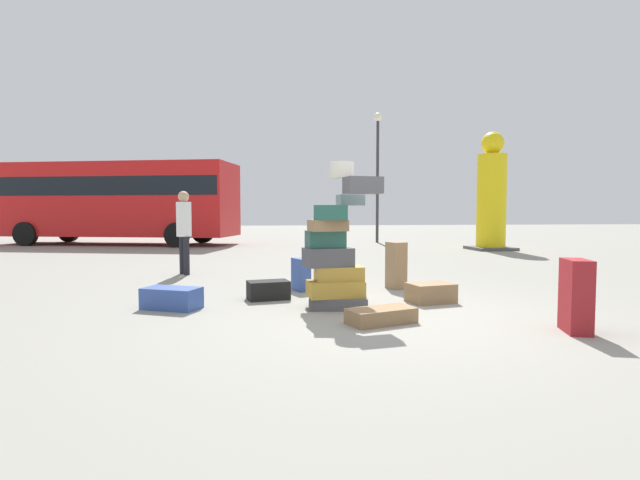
% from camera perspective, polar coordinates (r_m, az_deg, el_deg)
% --- Properties ---
extents(ground_plane, '(80.00, 80.00, 0.00)m').
position_cam_1_polar(ground_plane, '(6.01, 7.37, -8.88)').
color(ground_plane, gray).
extents(suitcase_tower, '(0.98, 0.76, 1.92)m').
position_cam_1_polar(suitcase_tower, '(6.26, 1.94, -1.70)').
color(suitcase_tower, '#4C4C51').
rests_on(suitcase_tower, ground).
extents(suitcase_brown_upright_blue, '(0.85, 0.60, 0.17)m').
position_cam_1_polar(suitcase_brown_upright_blue, '(5.55, 7.35, -8.99)').
color(suitcase_brown_upright_blue, olive).
rests_on(suitcase_brown_upright_blue, ground).
extents(suitcase_maroon_white_trunk, '(0.34, 0.47, 0.78)m').
position_cam_1_polar(suitcase_maroon_white_trunk, '(5.72, 28.34, -5.92)').
color(suitcase_maroon_white_trunk, maroon).
rests_on(suitcase_maroon_white_trunk, ground).
extents(suitcase_brown_foreground_far, '(0.69, 0.55, 0.27)m').
position_cam_1_polar(suitcase_brown_foreground_far, '(6.92, 13.11, -6.18)').
color(suitcase_brown_foreground_far, olive).
rests_on(suitcase_brown_foreground_far, ground).
extents(suitcase_brown_right_side, '(0.32, 0.36, 0.78)m').
position_cam_1_polar(suitcase_brown_right_side, '(8.00, 9.11, -3.02)').
color(suitcase_brown_right_side, olive).
rests_on(suitcase_brown_right_side, ground).
extents(suitcase_black_foreground_near, '(0.65, 0.47, 0.27)m').
position_cam_1_polar(suitcase_black_foreground_near, '(7.01, -6.22, -5.98)').
color(suitcase_black_foreground_near, black).
rests_on(suitcase_black_foreground_near, ground).
extents(suitcase_navy_left_side, '(0.83, 0.65, 0.28)m').
position_cam_1_polar(suitcase_navy_left_side, '(6.59, -17.35, -6.67)').
color(suitcase_navy_left_side, '#334F99').
rests_on(suitcase_navy_left_side, ground).
extents(suitcase_navy_behind_tower, '(0.31, 0.41, 0.53)m').
position_cam_1_polar(suitcase_navy_behind_tower, '(7.71, -2.29, -4.15)').
color(suitcase_navy_behind_tower, '#334F99').
rests_on(suitcase_navy_behind_tower, ground).
extents(person_bearded_onlooker, '(0.30, 0.31, 1.70)m').
position_cam_1_polar(person_bearded_onlooker, '(10.05, -16.00, 1.72)').
color(person_bearded_onlooker, black).
rests_on(person_bearded_onlooker, ground).
extents(yellow_dummy_statue, '(1.35, 1.35, 3.95)m').
position_cam_1_polar(yellow_dummy_statue, '(17.05, 19.86, 4.78)').
color(yellow_dummy_statue, yellow).
rests_on(yellow_dummy_statue, ground).
extents(parked_bus, '(9.57, 4.77, 3.15)m').
position_cam_1_polar(parked_bus, '(20.39, -23.13, 4.66)').
color(parked_bus, red).
rests_on(parked_bus, ground).
extents(lamp_post, '(0.36, 0.36, 5.41)m').
position_cam_1_polar(lamp_post, '(20.28, 6.93, 9.89)').
color(lamp_post, '#333338').
rests_on(lamp_post, ground).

